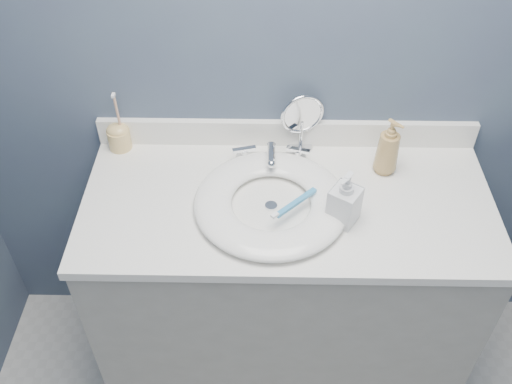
{
  "coord_description": "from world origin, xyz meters",
  "views": [
    {
      "loc": [
        -0.07,
        -0.22,
        2.07
      ],
      "look_at": [
        -0.09,
        0.94,
        0.94
      ],
      "focal_mm": 40.0,
      "sensor_mm": 36.0,
      "label": 1
    }
  ],
  "objects_px": {
    "soap_bottle_amber": "(388,147)",
    "makeup_mirror": "(302,120)",
    "soap_bottle_clear": "(345,198)",
    "toothbrush_holder": "(119,136)"
  },
  "relations": [
    {
      "from": "soap_bottle_amber",
      "to": "toothbrush_holder",
      "type": "relative_size",
      "value": 0.9
    },
    {
      "from": "makeup_mirror",
      "to": "soap_bottle_clear",
      "type": "xyz_separation_m",
      "value": [
        0.11,
        -0.32,
        -0.03
      ]
    },
    {
      "from": "makeup_mirror",
      "to": "soap_bottle_amber",
      "type": "distance_m",
      "value": 0.28
    },
    {
      "from": "makeup_mirror",
      "to": "toothbrush_holder",
      "type": "distance_m",
      "value": 0.59
    },
    {
      "from": "soap_bottle_clear",
      "to": "soap_bottle_amber",
      "type": "bearing_deg",
      "value": 88.13
    },
    {
      "from": "soap_bottle_amber",
      "to": "soap_bottle_clear",
      "type": "relative_size",
      "value": 1.1
    },
    {
      "from": "soap_bottle_amber",
      "to": "soap_bottle_clear",
      "type": "xyz_separation_m",
      "value": [
        -0.15,
        -0.21,
        -0.01
      ]
    },
    {
      "from": "makeup_mirror",
      "to": "soap_bottle_amber",
      "type": "bearing_deg",
      "value": -37.12
    },
    {
      "from": "soap_bottle_amber",
      "to": "makeup_mirror",
      "type": "bearing_deg",
      "value": 115.47
    },
    {
      "from": "makeup_mirror",
      "to": "soap_bottle_amber",
      "type": "height_order",
      "value": "makeup_mirror"
    }
  ]
}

